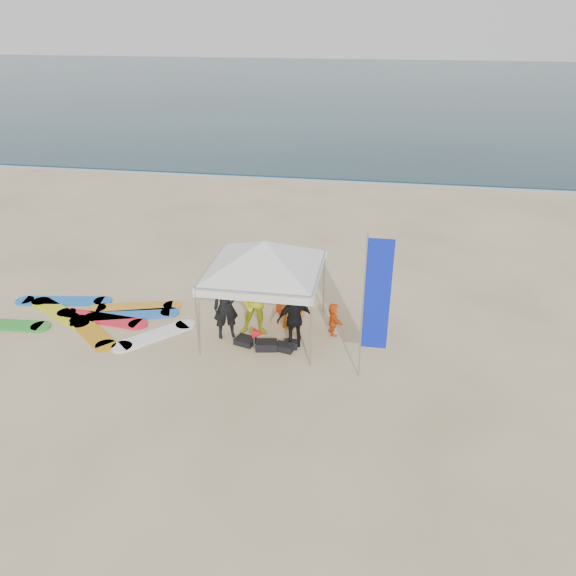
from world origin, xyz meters
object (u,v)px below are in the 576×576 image
(feather_flag, at_px, (376,297))
(person_black_a, at_px, (226,306))
(person_seated, at_px, (333,319))
(canopy_tent, at_px, (264,241))
(person_yellow, at_px, (256,302))
(surfboard_spread, at_px, (94,317))
(person_black_b, at_px, (295,319))
(marker_pennant, at_px, (258,334))
(person_orange_b, at_px, (287,287))
(person_orange_a, at_px, (289,300))

(feather_flag, bearing_deg, person_black_a, 162.20)
(person_seated, distance_m, canopy_tent, 2.87)
(person_seated, bearing_deg, person_yellow, 75.58)
(person_black_a, distance_m, surfboard_spread, 4.14)
(person_seated, bearing_deg, canopy_tent, 72.21)
(person_black_a, height_order, surfboard_spread, person_black_a)
(person_black_b, relative_size, marker_pennant, 2.55)
(person_yellow, height_order, person_black_b, person_yellow)
(person_orange_b, bearing_deg, person_yellow, 66.10)
(marker_pennant, bearing_deg, person_yellow, 105.24)
(person_seated, distance_m, feather_flag, 2.74)
(person_black_a, xyz_separation_m, person_orange_a, (1.57, 0.75, -0.06))
(marker_pennant, xyz_separation_m, surfboard_spread, (-5.02, 0.86, -0.46))
(person_orange_b, relative_size, canopy_tent, 0.42)
(feather_flag, relative_size, marker_pennant, 5.74)
(person_orange_a, bearing_deg, person_yellow, 69.91)
(person_black_a, bearing_deg, canopy_tent, -1.48)
(person_black_a, distance_m, feather_flag, 4.27)
(marker_pennant, bearing_deg, surfboard_spread, 170.26)
(canopy_tent, bearing_deg, person_black_a, -156.75)
(person_seated, bearing_deg, marker_pennant, 98.41)
(person_yellow, height_order, marker_pennant, person_yellow)
(person_black_b, xyz_separation_m, marker_pennant, (-0.89, -0.35, -0.32))
(feather_flag, bearing_deg, surfboard_spread, 168.74)
(person_black_a, xyz_separation_m, marker_pennant, (0.99, -0.53, -0.42))
(person_orange_b, bearing_deg, marker_pennant, 80.77)
(person_black_a, bearing_deg, person_black_b, -30.39)
(surfboard_spread, bearing_deg, person_seated, 2.38)
(person_orange_b, height_order, feather_flag, feather_flag)
(canopy_tent, distance_m, marker_pennant, 2.36)
(person_orange_a, xyz_separation_m, surfboard_spread, (-5.60, -0.42, -0.82))
(person_black_b, height_order, canopy_tent, canopy_tent)
(person_orange_a, distance_m, person_orange_b, 0.84)
(person_yellow, bearing_deg, person_seated, 2.78)
(person_black_a, height_order, canopy_tent, canopy_tent)
(person_yellow, xyz_separation_m, person_orange_a, (0.80, 0.47, -0.10))
(canopy_tent, relative_size, surfboard_spread, 0.69)
(person_black_a, distance_m, person_orange_b, 2.07)
(person_black_a, xyz_separation_m, canopy_tent, (0.97, 0.42, 1.74))
(feather_flag, xyz_separation_m, surfboard_spread, (-7.91, 1.58, -2.12))
(marker_pennant, bearing_deg, canopy_tent, 90.99)
(feather_flag, bearing_deg, person_yellow, 153.96)
(person_orange_a, bearing_deg, feather_flag, 178.64)
(person_black_a, height_order, marker_pennant, person_black_a)
(person_seated, relative_size, feather_flag, 0.25)
(person_orange_b, height_order, marker_pennant, person_orange_b)
(person_seated, height_order, marker_pennant, person_seated)
(person_orange_a, height_order, feather_flag, feather_flag)
(person_seated, relative_size, canopy_tent, 0.23)
(person_black_a, relative_size, marker_pennant, 2.87)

